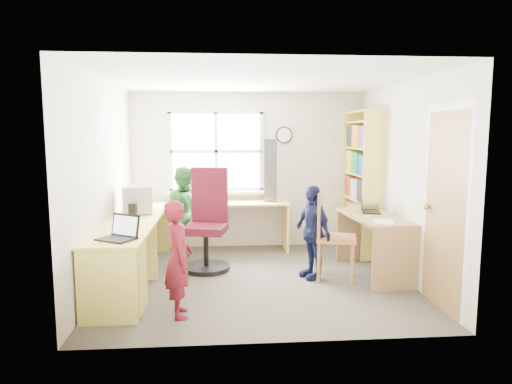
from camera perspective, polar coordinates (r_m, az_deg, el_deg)
room at (r=5.53m, az=0.24°, el=1.52°), size 3.64×3.44×2.44m
l_desk at (r=5.34m, az=-13.77°, el=-7.23°), size 2.38×2.95×0.75m
right_desk at (r=5.95m, az=14.57°, el=-4.83°), size 0.68×1.34×0.75m
bookshelf at (r=6.94m, az=13.08°, el=0.74°), size 0.30×1.02×2.10m
swivel_chair at (r=6.04m, az=-6.08°, el=-4.23°), size 0.73×0.73×1.32m
wooden_chair at (r=5.66m, az=9.21°, el=-4.99°), size 0.57×0.57×1.07m
crt_monitor at (r=6.05m, az=-14.61°, el=-0.93°), size 0.42×0.39×0.36m
laptop_left at (r=4.69m, az=-16.62°, el=-4.98°), size 0.44×0.42×0.23m
laptop_right at (r=6.12m, az=13.76°, el=-2.02°), size 0.32×0.36×0.21m
speaker_a at (r=5.78m, az=-15.14°, el=-2.26°), size 0.10×0.10×0.18m
speaker_b at (r=6.33m, az=-13.64°, el=-1.43°), size 0.09×0.09×0.17m
cd_tower at (r=6.88m, az=1.85°, el=2.73°), size 0.21×0.19×0.94m
game_box at (r=6.46m, az=13.27°, el=-1.71°), size 0.38×0.38×0.06m
paper_a at (r=5.23m, az=-16.19°, el=-4.29°), size 0.30×0.36×0.00m
paper_b at (r=5.54m, az=15.68°, el=-3.58°), size 0.32×0.37×0.00m
potted_plant at (r=6.91m, az=-6.38°, el=0.05°), size 0.19×0.17×0.31m
person_red at (r=4.53m, az=-9.65°, el=-8.23°), size 0.35×0.46×1.15m
person_green at (r=6.45m, az=-8.72°, el=-2.69°), size 0.62×0.73×1.33m
person_navy at (r=5.66m, az=7.07°, el=-4.96°), size 0.51×0.73×1.15m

